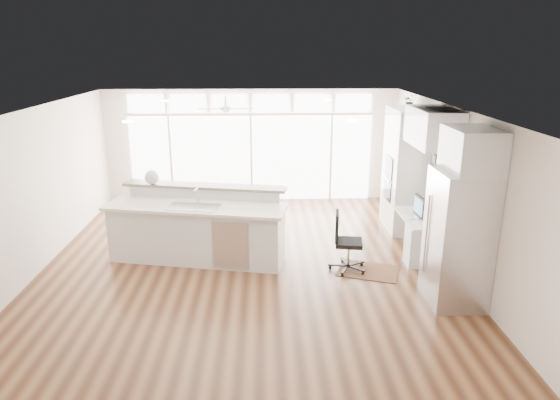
{
  "coord_description": "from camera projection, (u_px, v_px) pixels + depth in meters",
  "views": [
    {
      "loc": [
        0.32,
        -7.99,
        3.65
      ],
      "look_at": [
        0.59,
        0.6,
        1.01
      ],
      "focal_mm": 32.0,
      "sensor_mm": 36.0,
      "label": 1
    }
  ],
  "objects": [
    {
      "name": "wall_front",
      "position": [
        230.0,
        315.0,
        4.47
      ],
      "size": [
        7.0,
        0.04,
        2.7
      ],
      "primitive_type": "cube",
      "color": "silver",
      "rests_on": "floor"
    },
    {
      "name": "ceiling",
      "position": [
        244.0,
        109.0,
        7.9
      ],
      "size": [
        7.0,
        8.0,
        0.02
      ],
      "primitive_type": "cube",
      "color": "silver",
      "rests_on": "wall_back"
    },
    {
      "name": "office_chair",
      "position": [
        349.0,
        242.0,
        8.38
      ],
      "size": [
        0.59,
        0.56,
        1.01
      ],
      "primitive_type": "cube",
      "rotation": [
        0.0,
        0.0,
        -0.15
      ],
      "color": "black",
      "rests_on": "floor"
    },
    {
      "name": "desk_nook",
      "position": [
        421.0,
        237.0,
        8.96
      ],
      "size": [
        0.72,
        1.3,
        0.76
      ],
      "primitive_type": "cube",
      "color": "silver",
      "rests_on": "floor"
    },
    {
      "name": "keyboard",
      "position": [
        409.0,
        217.0,
        8.84
      ],
      "size": [
        0.12,
        0.31,
        0.02
      ],
      "primitive_type": "cube",
      "rotation": [
        0.0,
        0.0,
        0.01
      ],
      "color": "silver",
      "rests_on": "desk_nook"
    },
    {
      "name": "wall_right",
      "position": [
        453.0,
        189.0,
        8.4
      ],
      "size": [
        0.04,
        8.0,
        2.7
      ],
      "primitive_type": "cube",
      "color": "silver",
      "rests_on": "floor"
    },
    {
      "name": "fishbowl",
      "position": [
        152.0,
        177.0,
        9.07
      ],
      "size": [
        0.27,
        0.27,
        0.26
      ],
      "primitive_type": "sphere",
      "rotation": [
        0.0,
        0.0,
        -0.03
      ],
      "color": "silver",
      "rests_on": "kitchen_island"
    },
    {
      "name": "desk_window",
      "position": [
        446.0,
        174.0,
        8.63
      ],
      "size": [
        0.04,
        0.85,
        0.85
      ],
      "primitive_type": "cube",
      "color": "white",
      "rests_on": "wall_right"
    },
    {
      "name": "potted_plant",
      "position": [
        410.0,
        103.0,
        9.74
      ],
      "size": [
        0.26,
        0.29,
        0.21
      ],
      "primitive_type": "imported",
      "rotation": [
        0.0,
        0.0,
        0.09
      ],
      "color": "#234F21",
      "rests_on": "oven_cabinet"
    },
    {
      "name": "kitchen_island",
      "position": [
        197.0,
        226.0,
        8.77
      ],
      "size": [
        3.32,
        1.78,
        1.25
      ],
      "primitive_type": "cube",
      "rotation": [
        0.0,
        0.0,
        -0.2
      ],
      "color": "silver",
      "rests_on": "floor"
    },
    {
      "name": "monitor",
      "position": [
        420.0,
        206.0,
        8.79
      ],
      "size": [
        0.11,
        0.48,
        0.4
      ],
      "primitive_type": "cube",
      "rotation": [
        0.0,
        0.0,
        0.06
      ],
      "color": "black",
      "rests_on": "desk_nook"
    },
    {
      "name": "ceiling_fan",
      "position": [
        225.0,
        104.0,
        10.62
      ],
      "size": [
        1.16,
        1.16,
        0.32
      ],
      "primitive_type": "cube",
      "color": "silver",
      "rests_on": "ceiling"
    },
    {
      "name": "floor",
      "position": [
        247.0,
        266.0,
        8.7
      ],
      "size": [
        7.0,
        8.0,
        0.02
      ],
      "primitive_type": "cube",
      "color": "#452715",
      "rests_on": "ground"
    },
    {
      "name": "wall_back",
      "position": [
        251.0,
        146.0,
        12.12
      ],
      "size": [
        7.0,
        0.04,
        2.7
      ],
      "primitive_type": "cube",
      "color": "silver",
      "rests_on": "floor"
    },
    {
      "name": "glass_wall",
      "position": [
        251.0,
        158.0,
        12.15
      ],
      "size": [
        5.8,
        0.06,
        2.08
      ],
      "primitive_type": "cube",
      "color": "white",
      "rests_on": "wall_back"
    },
    {
      "name": "recessed_lights",
      "position": [
        244.0,
        109.0,
        8.09
      ],
      "size": [
        3.4,
        3.0,
        0.02
      ],
      "primitive_type": "cube",
      "color": "silver",
      "rests_on": "ceiling"
    },
    {
      "name": "oven_cabinet",
      "position": [
        405.0,
        170.0,
        10.14
      ],
      "size": [
        0.64,
        1.2,
        2.5
      ],
      "primitive_type": "cube",
      "color": "silver",
      "rests_on": "floor"
    },
    {
      "name": "wall_left",
      "position": [
        32.0,
        193.0,
        8.19
      ],
      "size": [
        0.04,
        8.0,
        2.7
      ],
      "primitive_type": "cube",
      "color": "silver",
      "rests_on": "floor"
    },
    {
      "name": "transom_row",
      "position": [
        250.0,
        103.0,
        11.76
      ],
      "size": [
        5.9,
        0.06,
        0.4
      ],
      "primitive_type": "cube",
      "color": "white",
      "rests_on": "wall_back"
    },
    {
      "name": "upper_cabinets",
      "position": [
        433.0,
        127.0,
        8.38
      ],
      "size": [
        0.64,
        1.3,
        0.64
      ],
      "primitive_type": "cube",
      "color": "silver",
      "rests_on": "wall_right"
    },
    {
      "name": "framed_photos",
      "position": [
        433.0,
        173.0,
        9.26
      ],
      "size": [
        0.06,
        0.22,
        0.8
      ],
      "primitive_type": "cube",
      "color": "black",
      "rests_on": "wall_right"
    },
    {
      "name": "refrigerator",
      "position": [
        458.0,
        238.0,
        7.2
      ],
      "size": [
        0.76,
        0.9,
        2.0
      ],
      "primitive_type": "cube",
      "color": "silver",
      "rests_on": "floor"
    },
    {
      "name": "fridge_cabinet",
      "position": [
        472.0,
        150.0,
        6.82
      ],
      "size": [
        0.64,
        0.9,
        0.6
      ],
      "primitive_type": "cube",
      "color": "silver",
      "rests_on": "wall_right"
    },
    {
      "name": "rug",
      "position": [
        368.0,
        271.0,
        8.47
      ],
      "size": [
        1.17,
        1.0,
        0.01
      ],
      "primitive_type": "cube",
      "rotation": [
        0.0,
        0.0,
        -0.34
      ],
      "color": "#3A1F12",
      "rests_on": "floor"
    }
  ]
}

